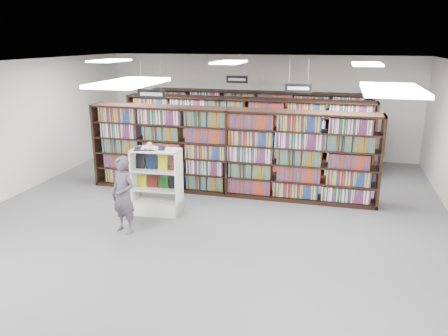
% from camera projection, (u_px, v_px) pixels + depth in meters
% --- Properties ---
extents(floor, '(12.00, 12.00, 0.00)m').
position_uv_depth(floor, '(205.00, 225.00, 8.96)').
color(floor, '#504F54').
rests_on(floor, ground).
extents(ceiling, '(10.00, 12.00, 0.10)m').
position_uv_depth(ceiling, '(203.00, 65.00, 8.05)').
color(ceiling, silver).
rests_on(ceiling, wall_back).
extents(wall_back, '(10.00, 0.10, 3.20)m').
position_uv_depth(wall_back, '(259.00, 106.00, 14.07)').
color(wall_back, silver).
rests_on(wall_back, ground).
extents(bookshelf_row_near, '(7.00, 0.60, 2.10)m').
position_uv_depth(bookshelf_row_near, '(229.00, 152.00, 10.52)').
color(bookshelf_row_near, black).
rests_on(bookshelf_row_near, floor).
extents(bookshelf_row_mid, '(7.00, 0.60, 2.10)m').
position_uv_depth(bookshelf_row_mid, '(246.00, 135.00, 12.37)').
color(bookshelf_row_mid, black).
rests_on(bookshelf_row_mid, floor).
extents(bookshelf_row_far, '(7.00, 0.60, 2.10)m').
position_uv_depth(bookshelf_row_far, '(257.00, 124.00, 13.95)').
color(bookshelf_row_far, black).
rests_on(bookshelf_row_far, floor).
extents(aisle_sign_left, '(0.65, 0.02, 0.80)m').
position_uv_depth(aisle_sign_left, '(151.00, 93.00, 9.53)').
color(aisle_sign_left, '#B2B2B7').
rests_on(aisle_sign_left, ceiling).
extents(aisle_sign_right, '(0.65, 0.02, 0.80)m').
position_uv_depth(aisle_sign_right, '(298.00, 87.00, 10.66)').
color(aisle_sign_right, '#B2B2B7').
rests_on(aisle_sign_right, ceiling).
extents(aisle_sign_center, '(0.65, 0.02, 0.80)m').
position_uv_depth(aisle_sign_center, '(237.00, 79.00, 13.00)').
color(aisle_sign_center, '#B2B2B7').
rests_on(aisle_sign_center, ceiling).
extents(troffer_front_center, '(0.60, 1.20, 0.04)m').
position_uv_depth(troffer_front_center, '(129.00, 83.00, 5.28)').
color(troffer_front_center, white).
rests_on(troffer_front_center, ceiling).
extents(troffer_front_right, '(0.60, 1.20, 0.04)m').
position_uv_depth(troffer_front_right, '(392.00, 90.00, 4.55)').
color(troffer_front_right, white).
rests_on(troffer_front_right, ceiling).
extents(troffer_back_left, '(0.60, 1.20, 0.04)m').
position_uv_depth(troffer_back_left, '(110.00, 61.00, 10.64)').
color(troffer_back_left, white).
rests_on(troffer_back_left, ceiling).
extents(troffer_back_center, '(0.60, 1.20, 0.04)m').
position_uv_depth(troffer_back_center, '(229.00, 62.00, 9.92)').
color(troffer_back_center, white).
rests_on(troffer_back_center, ceiling).
extents(troffer_back_right, '(0.60, 1.20, 0.04)m').
position_uv_depth(troffer_back_right, '(367.00, 64.00, 9.19)').
color(troffer_back_right, white).
rests_on(troffer_back_right, ceiling).
extents(endcap_display, '(1.06, 0.58, 1.44)m').
position_uv_depth(endcap_display, '(158.00, 192.00, 9.48)').
color(endcap_display, white).
rests_on(endcap_display, floor).
extents(open_book, '(0.73, 0.56, 0.13)m').
position_uv_depth(open_book, '(149.00, 147.00, 9.22)').
color(open_book, black).
rests_on(open_book, endcap_display).
extents(shopper, '(0.65, 0.54, 1.54)m').
position_uv_depth(shopper, '(123.00, 195.00, 8.44)').
color(shopper, '#554E5A').
rests_on(shopper, floor).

